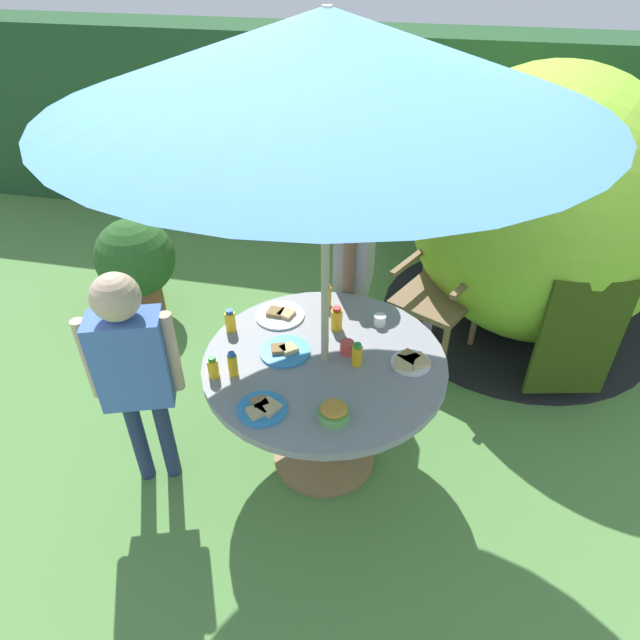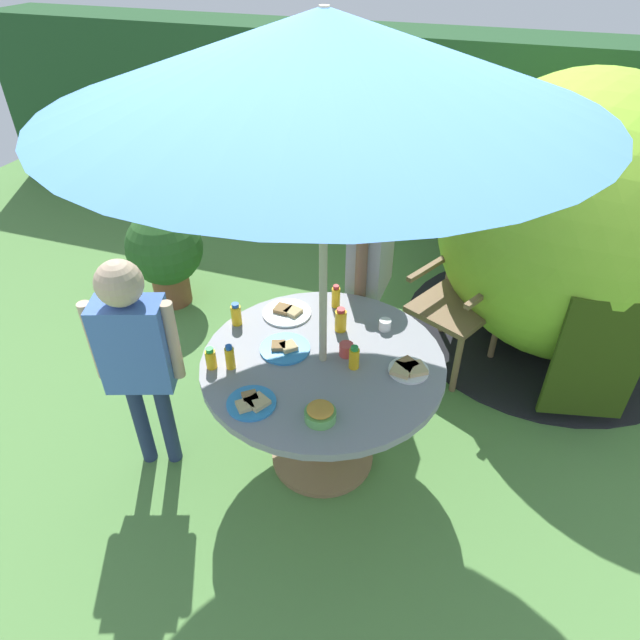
# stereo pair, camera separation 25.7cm
# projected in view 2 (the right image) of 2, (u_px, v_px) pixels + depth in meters

# --- Properties ---
(ground_plane) EXTENTS (10.00, 10.00, 0.02)m
(ground_plane) POSITION_uv_depth(u_px,v_px,m) (322.00, 457.00, 3.04)
(ground_plane) COLOR #548442
(hedge_backdrop) EXTENTS (9.00, 0.70, 1.65)m
(hedge_backdrop) POSITION_uv_depth(u_px,v_px,m) (437.00, 135.00, 4.89)
(hedge_backdrop) COLOR #234C28
(hedge_backdrop) RESTS_ON ground_plane
(garden_table) EXTENTS (1.16, 1.16, 0.70)m
(garden_table) POSITION_uv_depth(u_px,v_px,m) (323.00, 383.00, 2.71)
(garden_table) COLOR #93704C
(garden_table) RESTS_ON ground_plane
(patio_umbrella) EXTENTS (1.98, 1.98, 2.17)m
(patio_umbrella) POSITION_uv_depth(u_px,v_px,m) (324.00, 60.00, 1.84)
(patio_umbrella) COLOR #B7AD8C
(patio_umbrella) RESTS_ON ground_plane
(wooden_chair) EXTENTS (0.61, 0.63, 1.03)m
(wooden_chair) POSITION_uv_depth(u_px,v_px,m) (467.00, 284.00, 3.43)
(wooden_chair) COLOR brown
(wooden_chair) RESTS_ON ground_plane
(dome_tent) EXTENTS (2.30, 2.30, 1.74)m
(dome_tent) POSITION_uv_depth(u_px,v_px,m) (573.00, 220.00, 3.45)
(dome_tent) COLOR #8CC633
(dome_tent) RESTS_ON ground_plane
(potted_plant) EXTENTS (0.55, 0.55, 0.74)m
(potted_plant) POSITION_uv_depth(u_px,v_px,m) (165.00, 251.00, 4.00)
(potted_plant) COLOR brown
(potted_plant) RESTS_ON ground_plane
(child_in_grey_shirt) EXTENTS (0.23, 0.45, 1.34)m
(child_in_grey_shirt) POSITION_uv_depth(u_px,v_px,m) (371.00, 251.00, 3.14)
(child_in_grey_shirt) COLOR navy
(child_in_grey_shirt) RESTS_ON ground_plane
(child_in_blue_shirt) EXTENTS (0.40, 0.27, 1.23)m
(child_in_blue_shirt) POSITION_uv_depth(u_px,v_px,m) (135.00, 345.00, 2.56)
(child_in_blue_shirt) COLOR navy
(child_in_blue_shirt) RESTS_ON ground_plane
(snack_bowl) EXTENTS (0.13, 0.13, 0.07)m
(snack_bowl) POSITION_uv_depth(u_px,v_px,m) (320.00, 413.00, 2.29)
(snack_bowl) COLOR #66B259
(snack_bowl) RESTS_ON garden_table
(plate_mid_right) EXTENTS (0.22, 0.22, 0.03)m
(plate_mid_right) POSITION_uv_depth(u_px,v_px,m) (252.00, 403.00, 2.37)
(plate_mid_right) COLOR #338CD8
(plate_mid_right) RESTS_ON garden_table
(plate_near_left) EXTENTS (0.24, 0.24, 0.03)m
(plate_near_left) POSITION_uv_depth(u_px,v_px,m) (285.00, 348.00, 2.67)
(plate_near_left) COLOR #338CD8
(plate_near_left) RESTS_ON garden_table
(plate_center_back) EXTENTS (0.26, 0.26, 0.03)m
(plate_center_back) POSITION_uv_depth(u_px,v_px,m) (287.00, 312.00, 2.91)
(plate_center_back) COLOR white
(plate_center_back) RESTS_ON garden_table
(plate_center_front) EXTENTS (0.19, 0.19, 0.03)m
(plate_center_front) POSITION_uv_depth(u_px,v_px,m) (408.00, 369.00, 2.54)
(plate_center_front) COLOR white
(plate_center_front) RESTS_ON garden_table
(juice_bottle_near_right) EXTENTS (0.05, 0.05, 0.13)m
(juice_bottle_near_right) POSITION_uv_depth(u_px,v_px,m) (336.00, 297.00, 2.94)
(juice_bottle_near_right) COLOR yellow
(juice_bottle_near_right) RESTS_ON garden_table
(juice_bottle_far_left) EXTENTS (0.05, 0.05, 0.12)m
(juice_bottle_far_left) POSITION_uv_depth(u_px,v_px,m) (354.00, 358.00, 2.54)
(juice_bottle_far_left) COLOR yellow
(juice_bottle_far_left) RESTS_ON garden_table
(juice_bottle_far_right) EXTENTS (0.04, 0.04, 0.13)m
(juice_bottle_far_right) POSITION_uv_depth(u_px,v_px,m) (230.00, 357.00, 2.54)
(juice_bottle_far_right) COLOR yellow
(juice_bottle_far_right) RESTS_ON garden_table
(juice_bottle_mid_left) EXTENTS (0.05, 0.05, 0.11)m
(juice_bottle_mid_left) POSITION_uv_depth(u_px,v_px,m) (211.00, 359.00, 2.54)
(juice_bottle_mid_left) COLOR yellow
(juice_bottle_mid_left) RESTS_ON garden_table
(juice_bottle_front_edge) EXTENTS (0.06, 0.06, 0.13)m
(juice_bottle_front_edge) POSITION_uv_depth(u_px,v_px,m) (341.00, 320.00, 2.77)
(juice_bottle_front_edge) COLOR yellow
(juice_bottle_front_edge) RESTS_ON garden_table
(juice_bottle_back_edge) EXTENTS (0.05, 0.05, 0.12)m
(juice_bottle_back_edge) POSITION_uv_depth(u_px,v_px,m) (236.00, 314.00, 2.81)
(juice_bottle_back_edge) COLOR yellow
(juice_bottle_back_edge) RESTS_ON garden_table
(cup_near) EXTENTS (0.07, 0.07, 0.06)m
(cup_near) POSITION_uv_depth(u_px,v_px,m) (346.00, 350.00, 2.63)
(cup_near) COLOR #E04C47
(cup_near) RESTS_ON garden_table
(cup_far) EXTENTS (0.06, 0.06, 0.06)m
(cup_far) POSITION_uv_depth(u_px,v_px,m) (385.00, 325.00, 2.79)
(cup_far) COLOR white
(cup_far) RESTS_ON garden_table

